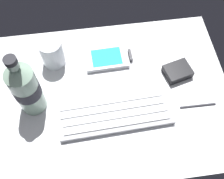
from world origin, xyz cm
name	(u,v)px	position (x,y,z in cm)	size (l,w,h in cm)	color
ground_plane	(112,97)	(0.00, -0.23, -0.99)	(64.00, 48.00, 2.80)	silver
keyboard	(113,113)	(-0.47, -5.58, 0.81)	(29.39, 12.06, 1.70)	#93969B
handheld_device	(109,58)	(0.66, 11.50, 0.73)	(12.95, 7.92, 1.50)	#B7BABF
juice_cup	(52,53)	(-14.87, 12.97, 3.91)	(6.40, 6.40, 8.50)	silver
water_bottle	(25,87)	(-20.65, 0.28, 9.01)	(6.73, 6.73, 20.80)	#9EC1A8
charger_block	(178,71)	(18.90, 4.18, 1.20)	(7.00, 5.60, 2.40)	black
stylus_pen	(198,105)	(21.93, -6.34, 0.35)	(0.70, 0.70, 9.50)	#26262B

